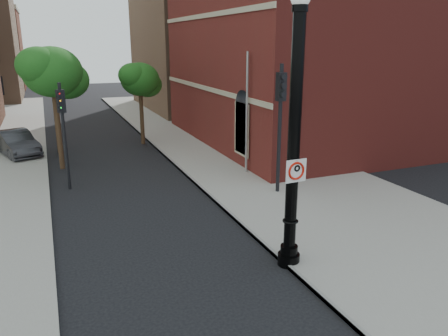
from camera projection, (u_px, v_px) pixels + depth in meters
name	position (u px, v px, depth m)	size (l,w,h in m)	color
ground	(213.00, 273.00, 11.97)	(120.00, 120.00, 0.00)	black
sidewalk_right	(252.00, 161.00, 23.02)	(8.00, 60.00, 0.12)	gray
curb_edge	(180.00, 168.00, 21.58)	(0.10, 60.00, 0.14)	gray
brick_wall_building	(365.00, 39.00, 28.48)	(22.30, 16.30, 12.50)	maroon
bg_building_tan_b	(256.00, 32.00, 42.50)	(22.00, 14.00, 14.00)	#8D664D
lamppost	(294.00, 148.00, 11.49)	(0.62, 0.62, 7.37)	black
no_parking_sign	(296.00, 171.00, 11.48)	(0.63, 0.09, 0.62)	white
parked_car	(16.00, 143.00, 24.15)	(1.49, 4.28, 1.41)	#2A292E
traffic_signal_left	(63.00, 119.00, 17.95)	(0.36, 0.40, 4.52)	black
traffic_signal_right	(280.00, 108.00, 17.19)	(0.34, 0.44, 5.30)	black
utility_pole	(247.00, 115.00, 20.15)	(0.11, 0.11, 5.70)	#999999
street_tree_a	(53.00, 73.00, 20.57)	(3.28, 2.97, 5.92)	black
street_tree_b	(53.00, 78.00, 23.91)	(2.93, 2.65, 5.29)	black
street_tree_c	(140.00, 80.00, 26.08)	(2.74, 2.47, 4.93)	black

